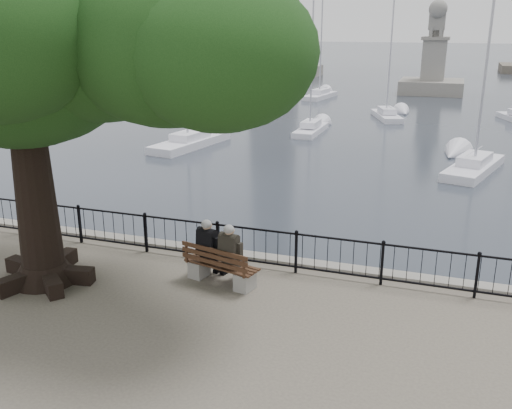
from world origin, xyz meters
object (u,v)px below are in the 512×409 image
at_px(person_right, 233,257).
at_px(tree, 52,29).
at_px(lion_monument, 433,70).
at_px(bench, 220,270).
at_px(person_left, 211,251).

xyz_separation_m(person_right, tree, (-3.39, -1.07, 4.88)).
height_order(person_right, lion_monument, lion_monument).
xyz_separation_m(bench, lion_monument, (2.47, 48.56, 0.88)).
bearing_deg(bench, tree, -161.42).
distance_m(tree, lion_monument, 50.10).
xyz_separation_m(bench, tree, (-3.09, -1.04, 5.24)).
xyz_separation_m(person_left, lion_monument, (2.77, 48.38, 0.53)).
bearing_deg(person_left, bench, -30.84).
relative_size(person_left, person_right, 1.00).
bearing_deg(person_right, tree, -162.46).
distance_m(bench, tree, 6.17).
distance_m(bench, lion_monument, 48.63).
height_order(bench, tree, tree).
bearing_deg(person_left, person_right, -13.55).
bearing_deg(bench, lion_monument, 87.09).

